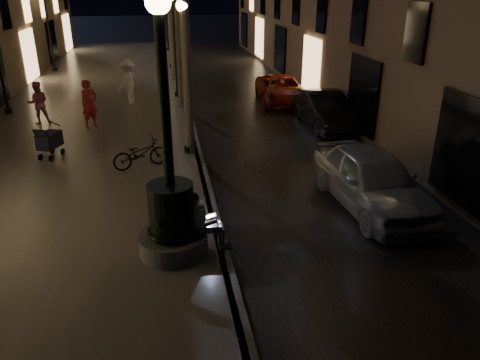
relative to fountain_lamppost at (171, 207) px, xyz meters
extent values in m
plane|color=black|center=(1.00, 13.00, -1.21)|extent=(120.00, 120.00, 0.00)
cube|color=black|center=(4.00, 13.00, -1.20)|extent=(6.00, 45.00, 0.02)
cube|color=#69635D|center=(-3.00, 13.00, -1.11)|extent=(8.00, 45.00, 0.20)
cube|color=#59595B|center=(1.00, 13.00, -1.11)|extent=(0.25, 45.00, 0.20)
cylinder|color=#59595B|center=(0.00, 0.00, -0.81)|extent=(1.40, 1.40, 0.40)
cylinder|color=black|center=(0.00, 0.00, -0.06)|extent=(0.90, 0.90, 1.10)
torus|color=black|center=(0.00, 0.00, -0.51)|extent=(1.04, 1.04, 0.10)
torus|color=black|center=(0.00, 0.00, 0.34)|extent=(0.89, 0.89, 0.09)
cylinder|color=black|center=(0.00, 0.00, 2.09)|extent=(0.20, 0.20, 3.20)
sphere|color=#FFD88C|center=(0.00, 0.00, 3.79)|extent=(0.44, 0.44, 0.44)
cube|color=tan|center=(0.55, 0.00, -0.53)|extent=(0.34, 0.22, 0.17)
cube|color=silver|center=(0.49, 0.00, -0.21)|extent=(0.42, 0.24, 0.53)
sphere|color=tan|center=(0.47, 0.00, 0.14)|extent=(0.20, 0.20, 0.20)
sphere|color=black|center=(0.46, 0.00, 0.17)|extent=(0.20, 0.20, 0.20)
cube|color=tan|center=(0.77, -0.08, -0.53)|extent=(0.43, 0.12, 0.13)
cube|color=tan|center=(0.77, 0.08, -0.53)|extent=(0.43, 0.12, 0.13)
cube|color=tan|center=(0.98, -0.08, -0.77)|extent=(0.12, 0.11, 0.48)
cube|color=tan|center=(0.98, 0.08, -0.77)|extent=(0.12, 0.11, 0.48)
cube|color=black|center=(1.07, -0.08, -1.00)|extent=(0.24, 0.09, 0.03)
cube|color=black|center=(1.07, 0.08, -1.00)|extent=(0.24, 0.09, 0.03)
cube|color=black|center=(0.79, 0.00, -0.45)|extent=(0.22, 0.31, 0.02)
cube|color=black|center=(0.64, 0.00, -0.35)|extent=(0.08, 0.31, 0.20)
cube|color=#ACBDF6|center=(0.66, 0.00, -0.35)|extent=(0.06, 0.28, 0.17)
cylinder|color=#6B604C|center=(0.75, 6.00, 1.49)|extent=(0.28, 0.28, 5.00)
cylinder|color=#6B604C|center=(0.80, 12.00, 1.54)|extent=(0.28, 0.28, 5.10)
cylinder|color=#6B604C|center=(0.70, 18.00, 1.44)|extent=(0.28, 0.28, 4.90)
cylinder|color=#6B604C|center=(0.78, 24.00, 1.59)|extent=(0.28, 0.28, 5.20)
cylinder|color=black|center=(0.70, 6.00, -0.91)|extent=(0.28, 0.28, 0.20)
cylinder|color=black|center=(0.70, 6.00, 1.19)|extent=(0.12, 0.12, 4.40)
sphere|color=#FFD88C|center=(0.70, 6.00, 3.44)|extent=(0.36, 0.36, 0.36)
cylinder|color=black|center=(0.70, 14.00, -0.91)|extent=(0.28, 0.28, 0.20)
cylinder|color=black|center=(0.70, 14.00, 1.19)|extent=(0.12, 0.12, 4.40)
cylinder|color=black|center=(0.70, 22.00, -0.91)|extent=(0.28, 0.28, 0.20)
cylinder|color=black|center=(0.70, 22.00, 1.19)|extent=(0.12, 0.12, 4.40)
cylinder|color=black|center=(0.70, 30.00, -0.91)|extent=(0.28, 0.28, 0.20)
cylinder|color=black|center=(0.70, 30.00, 1.19)|extent=(0.12, 0.12, 4.40)
cylinder|color=black|center=(-6.40, 12.00, -0.91)|extent=(0.28, 0.28, 0.20)
cylinder|color=black|center=(-6.40, 22.00, -0.91)|extent=(0.28, 0.28, 0.20)
cylinder|color=black|center=(-6.40, 22.00, 1.19)|extent=(0.12, 0.12, 4.40)
cube|color=black|center=(-3.57, 6.18, -0.44)|extent=(0.73, 0.90, 0.47)
cube|color=black|center=(-3.71, 5.84, -0.13)|extent=(0.45, 0.33, 0.31)
cylinder|color=black|center=(-3.86, 5.96, -0.91)|extent=(0.12, 0.21, 0.21)
cylinder|color=black|center=(-3.52, 5.82, -0.91)|extent=(0.12, 0.21, 0.21)
cylinder|color=black|center=(-3.62, 6.54, -0.91)|extent=(0.12, 0.21, 0.21)
cylinder|color=black|center=(-3.27, 6.40, -0.91)|extent=(0.12, 0.21, 0.21)
cylinder|color=black|center=(-3.41, 6.57, -0.02)|extent=(0.21, 0.44, 0.29)
imported|color=#A7ABAF|center=(5.00, 1.68, -0.46)|extent=(2.03, 4.48, 1.49)
imported|color=black|center=(6.16, 8.62, -0.53)|extent=(1.52, 4.15, 1.36)
imported|color=maroon|center=(5.51, 12.81, -0.60)|extent=(2.27, 4.49, 1.22)
imported|color=red|center=(-2.72, 9.35, -0.11)|extent=(0.78, 0.75, 1.79)
imported|color=#DB7488|center=(-4.73, 10.24, -0.20)|extent=(0.92, 0.80, 1.62)
imported|color=white|center=(-1.50, 12.90, -0.04)|extent=(1.33, 1.45, 1.95)
imported|color=black|center=(-0.78, 4.87, -0.58)|extent=(1.76, 1.11, 0.87)
camera|label=1|loc=(-0.03, -8.36, 4.12)|focal=35.00mm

